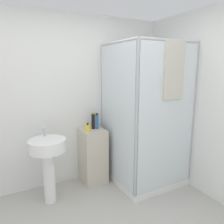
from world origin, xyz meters
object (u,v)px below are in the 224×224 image
object	(u,v)px
lotion_bottle_white	(91,124)
sink	(48,156)
soap_dispenser	(88,128)
shampoo_bottle_blue	(97,121)
shampoo_bottle_tall_black	(93,121)

from	to	relation	value
lotion_bottle_white	sink	bearing A→B (deg)	-154.98
soap_dispenser	shampoo_bottle_blue	xyz separation A→B (m)	(0.18, 0.06, 0.07)
soap_dispenser	lotion_bottle_white	xyz separation A→B (m)	(0.11, 0.16, 0.01)
soap_dispenser	lotion_bottle_white	world-z (taller)	lotion_bottle_white
sink	shampoo_bottle_tall_black	distance (m)	0.85
sink	shampoo_bottle_blue	size ratio (longest dim) A/B	4.12
sink	lotion_bottle_white	distance (m)	0.84
soap_dispenser	shampoo_bottle_blue	size ratio (longest dim) A/B	0.54
shampoo_bottle_tall_black	lotion_bottle_white	size ratio (longest dim) A/B	1.79
soap_dispenser	lotion_bottle_white	distance (m)	0.19
sink	shampoo_bottle_tall_black	xyz separation A→B (m)	(0.74, 0.27, 0.31)
soap_dispenser	shampoo_bottle_blue	bearing A→B (deg)	18.61
sink	shampoo_bottle_blue	world-z (taller)	shampoo_bottle_blue
shampoo_bottle_blue	lotion_bottle_white	world-z (taller)	shampoo_bottle_blue
shampoo_bottle_blue	lotion_bottle_white	size ratio (longest dim) A/B	1.69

